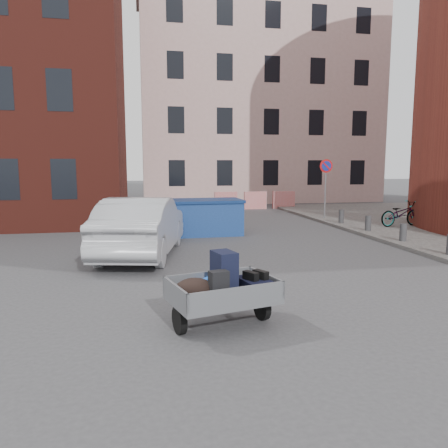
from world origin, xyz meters
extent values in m
plane|color=#38383A|center=(0.00, 0.00, 0.00)|extent=(120.00, 120.00, 0.00)
cube|color=#C29C95|center=(6.00, 22.00, 7.00)|extent=(16.00, 8.00, 14.00)
cylinder|color=gray|center=(6.00, 9.50, 1.42)|extent=(0.07, 0.07, 2.60)
cylinder|color=red|center=(6.00, 9.48, 2.47)|extent=(0.60, 0.03, 0.60)
cylinder|color=navy|center=(6.00, 9.46, 2.47)|extent=(0.44, 0.03, 0.44)
cylinder|color=#3A3A3D|center=(6.00, 3.40, 0.40)|extent=(0.22, 0.22, 0.55)
cylinder|color=#3A3A3D|center=(6.00, 5.60, 0.40)|extent=(0.22, 0.22, 0.55)
cylinder|color=#3A3A3D|center=(6.00, 7.80, 0.40)|extent=(0.22, 0.22, 0.55)
cube|color=red|center=(2.50, 15.00, 0.50)|extent=(1.30, 0.18, 1.00)
cube|color=red|center=(4.20, 15.00, 0.50)|extent=(1.30, 0.18, 1.00)
cube|color=red|center=(5.90, 15.00, 0.50)|extent=(1.30, 0.18, 1.00)
cylinder|color=black|center=(-1.69, -2.70, 0.22)|extent=(0.21, 0.45, 0.44)
cylinder|color=black|center=(-0.29, -2.34, 0.22)|extent=(0.21, 0.45, 0.44)
cube|color=slate|center=(-0.99, -2.52, 0.46)|extent=(1.82, 1.47, 0.08)
cube|color=slate|center=(-1.74, -2.72, 0.64)|extent=(0.31, 1.08, 0.28)
cube|color=slate|center=(-0.23, -2.33, 0.64)|extent=(0.31, 1.08, 0.28)
cube|color=slate|center=(-1.12, -2.01, 0.64)|extent=(1.56, 0.44, 0.28)
cube|color=slate|center=(-0.86, -3.03, 0.64)|extent=(1.56, 0.44, 0.28)
cube|color=slate|center=(-1.21, -1.65, 0.40)|extent=(0.25, 0.70, 0.06)
cube|color=black|center=(-0.95, -2.46, 0.85)|extent=(0.40, 0.51, 0.70)
cube|color=black|center=(-0.48, -2.49, 0.62)|extent=(0.54, 0.68, 0.25)
ellipsoid|color=black|center=(-1.46, -2.69, 0.68)|extent=(0.67, 0.50, 0.36)
cube|color=black|center=(-1.10, -2.81, 0.74)|extent=(0.32, 0.24, 0.48)
ellipsoid|color=blue|center=(-1.12, -2.19, 0.62)|extent=(0.42, 0.38, 0.24)
cube|color=black|center=(-0.54, -2.56, 0.81)|extent=(0.23, 0.29, 0.13)
cube|color=black|center=(-0.37, -2.52, 0.81)|extent=(0.23, 0.29, 0.13)
cube|color=navy|center=(-0.13, 6.59, 0.59)|extent=(3.00, 1.56, 1.19)
cube|color=navy|center=(-0.13, 6.59, 1.23)|extent=(3.10, 1.66, 0.10)
imported|color=#A8AAAF|center=(-2.20, 3.29, 0.83)|extent=(2.75, 5.27, 1.65)
imported|color=black|center=(7.86, 6.45, 0.61)|extent=(1.96, 0.97, 0.99)
camera|label=1|loc=(-2.21, -9.05, 2.56)|focal=35.00mm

